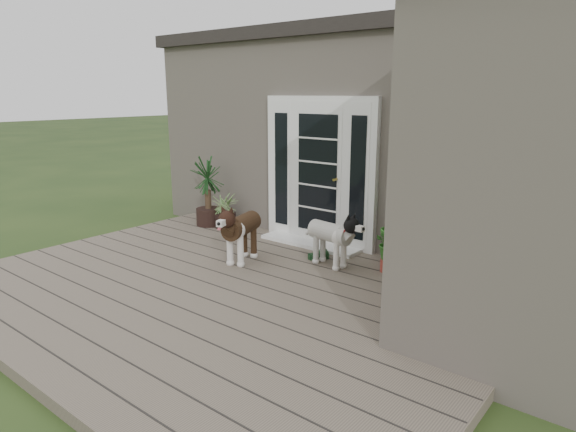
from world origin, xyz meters
The scene contains 16 objects.
deck centered at (0.00, 0.40, 0.06)m, with size 6.20×4.60×0.12m, color #6B5B4C.
house_main centered at (0.00, 4.65, 1.55)m, with size 7.40×4.00×3.10m, color #665E54.
roof_main centered at (0.00, 4.65, 3.20)m, with size 7.60×4.20×0.20m, color #2D2826.
house_wing centered at (2.90, 1.50, 1.55)m, with size 1.60×2.40×3.10m, color #665E54.
door_unit centered at (-0.20, 2.60, 1.19)m, with size 1.90×0.14×2.15m, color white.
door_step centered at (-0.20, 2.40, 0.14)m, with size 1.60×0.40×0.05m, color white.
brindle_dog centered at (-0.47, 1.23, 0.48)m, with size 0.37×0.86×0.72m, color #3F2817, non-canonical shape.
white_dog centered at (0.54, 1.82, 0.45)m, with size 0.34×0.79×0.66m, color white, non-canonical shape.
spider_plant centered at (-1.91, 2.32, 0.44)m, with size 0.59×0.59×0.63m, color #77995E, non-canonical shape.
yucca centered at (-2.23, 2.24, 0.69)m, with size 0.79×0.79×1.15m, color black, non-canonical shape.
herb_a centered at (1.26, 2.11, 0.38)m, with size 0.40×0.40×0.51m, color #225A19.
herb_b centered at (1.15, 2.40, 0.45)m, with size 0.45×0.45×0.67m, color #27621C.
herb_c centered at (1.86, 2.40, 0.44)m, with size 0.41×0.41×0.64m, color #1D6521.
sapling centered at (1.92, 1.40, 1.06)m, with size 0.55×0.55×1.88m, color #164F16, non-canonical shape.
clog_left centered at (0.25, 1.97, 0.17)m, with size 0.15×0.33×0.10m, color #153519, non-canonical shape.
clog_right centered at (0.27, 1.95, 0.17)m, with size 0.14×0.31×0.09m, color #173A1B, non-canonical shape.
Camera 1 is at (4.00, -3.35, 2.31)m, focal length 31.25 mm.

